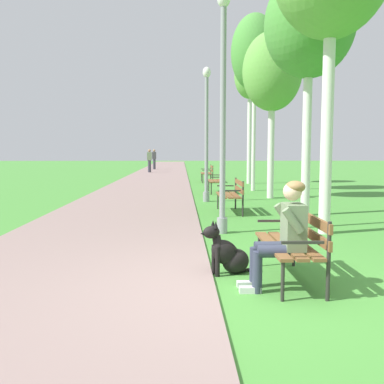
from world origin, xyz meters
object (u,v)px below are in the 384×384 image
at_px(park_bench_furthest, 208,172).
at_px(dog_black, 228,254).
at_px(park_bench_near, 294,240).
at_px(park_bench_mid, 232,193).
at_px(birch_tree_fourth, 272,73).
at_px(person_seated_on_near_bench, 284,231).
at_px(pedestrian_further_distant, 154,159).
at_px(pedestrian_distant, 149,161).
at_px(birch_tree_third, 309,25).
at_px(birch_tree_sixth, 250,78).
at_px(lamp_post_mid, 206,133).
at_px(park_bench_far, 218,179).
at_px(lamp_post_near, 223,111).
at_px(birch_tree_fifth, 255,53).

height_order(park_bench_furthest, dog_black, park_bench_furthest).
distance_m(park_bench_near, park_bench_mid, 5.79).
bearing_deg(park_bench_furthest, birch_tree_fourth, -77.22).
relative_size(park_bench_near, person_seated_on_near_bench, 1.20).
bearing_deg(person_seated_on_near_bench, pedestrian_further_distant, 96.30).
distance_m(birch_tree_fourth, pedestrian_distant, 17.26).
bearing_deg(birch_tree_third, person_seated_on_near_bench, -108.41).
xyz_separation_m(person_seated_on_near_bench, dog_black, (-0.55, 0.65, -0.42)).
bearing_deg(birch_tree_sixth, lamp_post_mid, -108.93).
xyz_separation_m(dog_black, birch_tree_fourth, (2.35, 8.76, 3.83)).
bearing_deg(pedestrian_further_distant, park_bench_far, -79.43).
bearing_deg(lamp_post_near, birch_tree_third, 44.76).
xyz_separation_m(dog_black, pedestrian_distant, (-2.83, 24.90, 0.58)).
xyz_separation_m(park_bench_mid, birch_tree_third, (1.73, -0.50, 3.99)).
xyz_separation_m(park_bench_mid, pedestrian_distant, (-3.52, 19.44, 0.33)).
height_order(park_bench_far, birch_tree_sixth, birch_tree_sixth).
bearing_deg(dog_black, pedestrian_further_distant, 95.38).
distance_m(person_seated_on_near_bench, birch_tree_fifth, 12.97).
bearing_deg(park_bench_near, park_bench_mid, 90.73).
distance_m(pedestrian_distant, pedestrian_further_distant, 4.72).
xyz_separation_m(birch_tree_third, pedestrian_further_distant, (-5.21, 24.66, -3.67)).
bearing_deg(birch_tree_fourth, park_bench_mid, -116.75).
xyz_separation_m(person_seated_on_near_bench, lamp_post_mid, (-0.38, 8.47, 1.43)).
xyz_separation_m(person_seated_on_near_bench, pedestrian_further_distant, (-3.34, 30.26, 0.16)).
bearing_deg(lamp_post_mid, park_bench_near, -85.87).
distance_m(dog_black, birch_tree_fifth, 12.62).
bearing_deg(birch_tree_sixth, lamp_post_near, -101.26).
bearing_deg(person_seated_on_near_bench, dog_black, 130.64).
bearing_deg(lamp_post_mid, pedestrian_distant, 99.97).
bearing_deg(lamp_post_near, pedestrian_distant, 97.74).
bearing_deg(park_bench_furthest, pedestrian_distant, 111.63).
height_order(park_bench_mid, birch_tree_fifth, birch_tree_fifth).
bearing_deg(pedestrian_further_distant, park_bench_furthest, -75.60).
bearing_deg(dog_black, person_seated_on_near_bench, -49.36).
bearing_deg(birch_tree_fifth, lamp_post_near, -103.25).
relative_size(park_bench_near, park_bench_far, 1.00).
bearing_deg(dog_black, birch_tree_fifth, 78.98).
bearing_deg(lamp_post_near, birch_tree_fifth, 76.75).
distance_m(lamp_post_mid, birch_tree_sixth, 8.02).
bearing_deg(birch_tree_third, lamp_post_mid, 128.07).
relative_size(park_bench_near, birch_tree_third, 0.26).
distance_m(birch_tree_third, birch_tree_fifth, 6.46).
relative_size(park_bench_mid, lamp_post_mid, 0.37).
height_order(lamp_post_mid, pedestrian_further_distant, lamp_post_mid).
bearing_deg(pedestrian_distant, pedestrian_further_distant, 89.49).
height_order(park_bench_furthest, birch_tree_fifth, birch_tree_fifth).
bearing_deg(birch_tree_fifth, pedestrian_distant, 110.44).
height_order(birch_tree_third, birch_tree_sixth, birch_tree_sixth).
distance_m(park_bench_near, pedestrian_further_distant, 30.16).
relative_size(park_bench_far, birch_tree_fourth, 0.28).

